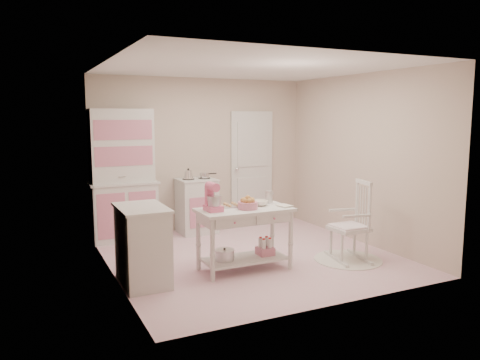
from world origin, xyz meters
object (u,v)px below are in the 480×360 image
object	(u,v)px
work_table	(245,239)
stand_mixer	(213,197)
rocking_chair	(349,221)
bread_basket	(248,205)
stove	(197,206)
base_cabinet	(143,245)
hutch	(123,175)

from	to	relation	value
work_table	stand_mixer	distance (m)	0.71
rocking_chair	stand_mixer	size ratio (longest dim) A/B	3.24
rocking_chair	bread_basket	xyz separation A→B (m)	(-1.44, 0.21, 0.30)
stove	stand_mixer	world-z (taller)	stand_mixer
stand_mixer	stove	bearing A→B (deg)	73.06
base_cabinet	rocking_chair	size ratio (longest dim) A/B	0.84
stove	rocking_chair	xyz separation A→B (m)	(1.34, -2.33, 0.09)
stove	work_table	distance (m)	2.08
work_table	base_cabinet	bearing A→B (deg)	176.73
stove	base_cabinet	bearing A→B (deg)	-125.23
work_table	bread_basket	bearing A→B (deg)	-68.20
stove	base_cabinet	size ratio (longest dim) A/B	1.00
base_cabinet	work_table	world-z (taller)	base_cabinet
stand_mixer	bread_basket	xyz separation A→B (m)	(0.44, -0.07, -0.12)
hutch	work_table	size ratio (longest dim) A/B	1.73
bread_basket	hutch	bearing A→B (deg)	116.93
hutch	bread_basket	size ratio (longest dim) A/B	8.32
hutch	base_cabinet	xyz separation A→B (m)	(-0.21, -2.05, -0.58)
base_cabinet	work_table	size ratio (longest dim) A/B	0.77
stove	bread_basket	size ratio (longest dim) A/B	3.68
stove	stand_mixer	distance (m)	2.18
stove	stand_mixer	size ratio (longest dim) A/B	2.71
hutch	stove	world-z (taller)	hutch
rocking_chair	work_table	distance (m)	1.49
rocking_chair	stand_mixer	distance (m)	1.94
hutch	bread_basket	distance (m)	2.45
hutch	rocking_chair	size ratio (longest dim) A/B	1.89
base_cabinet	rocking_chair	distance (m)	2.77
rocking_chair	work_table	xyz separation A→B (m)	(-1.46, 0.26, -0.15)
bread_basket	stand_mixer	bearing A→B (deg)	170.96
stove	work_table	world-z (taller)	stove
base_cabinet	work_table	bearing A→B (deg)	-3.27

